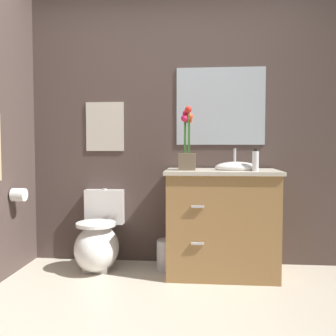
# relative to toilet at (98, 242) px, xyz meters

# --- Properties ---
(wall_back) EXTENTS (4.08, 0.05, 2.50)m
(wall_back) POSITION_rel_toilet_xyz_m (0.82, 0.30, 1.01)
(wall_back) COLOR #4C3D38
(wall_back) RESTS_ON ground_plane
(toilet) EXTENTS (0.38, 0.59, 0.69)m
(toilet) POSITION_rel_toilet_xyz_m (0.00, 0.00, 0.00)
(toilet) COLOR white
(toilet) RESTS_ON ground_plane
(vanity_cabinet) EXTENTS (0.94, 0.56, 1.07)m
(vanity_cabinet) POSITION_rel_toilet_xyz_m (1.08, -0.03, 0.21)
(vanity_cabinet) COLOR #9E7242
(vanity_cabinet) RESTS_ON ground_plane
(flower_vase) EXTENTS (0.14, 0.14, 0.53)m
(flower_vase) POSITION_rel_toilet_xyz_m (0.78, -0.08, 0.82)
(flower_vase) COLOR brown
(flower_vase) RESTS_ON vanity_cabinet
(soap_bottle) EXTENTS (0.05, 0.05, 0.18)m
(soap_bottle) POSITION_rel_toilet_xyz_m (1.33, -0.15, 0.73)
(soap_bottle) COLOR white
(soap_bottle) RESTS_ON vanity_cabinet
(trash_bin) EXTENTS (0.18, 0.18, 0.27)m
(trash_bin) POSITION_rel_toilet_xyz_m (0.61, 0.01, -0.11)
(trash_bin) COLOR #B7B7BC
(trash_bin) RESTS_ON ground_plane
(wall_poster) EXTENTS (0.36, 0.01, 0.46)m
(wall_poster) POSITION_rel_toilet_xyz_m (0.00, 0.27, 1.03)
(wall_poster) COLOR beige
(wall_mirror) EXTENTS (0.80, 0.01, 0.70)m
(wall_mirror) POSITION_rel_toilet_xyz_m (1.08, 0.27, 1.21)
(wall_mirror) COLOR #B2BCC6
(toilet_paper_roll) EXTENTS (0.11, 0.11, 0.11)m
(toilet_paper_roll) POSITION_rel_toilet_xyz_m (-0.62, -0.20, 0.44)
(toilet_paper_roll) COLOR white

